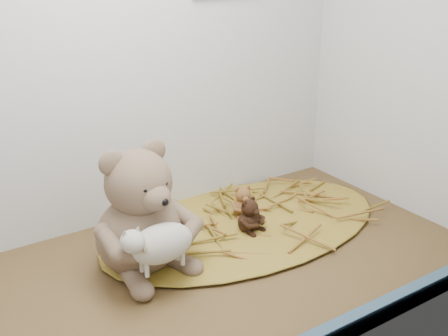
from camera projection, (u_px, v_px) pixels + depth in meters
alcove_shell at (149, 34)px, 96.51cm from camera, size 120.40×60.20×90.40cm
straw_bed at (245, 224)px, 126.44cm from camera, size 68.86×39.98×1.33cm
main_teddy at (138, 209)px, 105.95cm from camera, size 23.74×24.71×25.67cm
toy_lamb at (162, 243)px, 99.99cm from camera, size 15.71×9.59×10.15cm
mini_teddy_tan at (243, 200)px, 128.36cm from camera, size 7.22×7.45×7.20cm
mini_teddy_brown at (249, 213)px, 121.24cm from camera, size 7.80×8.04×7.72cm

